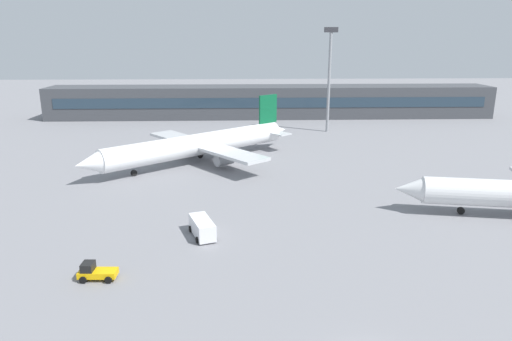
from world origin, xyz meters
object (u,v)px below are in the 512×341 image
airplane_mid (197,145)px  baggage_tug_yellow (95,272)px  floodlight_tower_west (329,72)px  service_van_white (202,227)px

airplane_mid → baggage_tug_yellow: bearing=-98.2°
airplane_mid → floodlight_tower_west: (29.60, 29.12, 11.02)m
baggage_tug_yellow → service_van_white: size_ratio=0.66×
airplane_mid → service_van_white: airplane_mid is taller
baggage_tug_yellow → floodlight_tower_west: bearing=63.6°
service_van_white → floodlight_tower_west: floodlight_tower_west is taller
airplane_mid → baggage_tug_yellow: (-6.21, -43.01, -2.63)m
service_van_white → baggage_tug_yellow: bearing=-134.2°
service_van_white → floodlight_tower_west: 68.99m
floodlight_tower_west → airplane_mid: bearing=-135.5°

